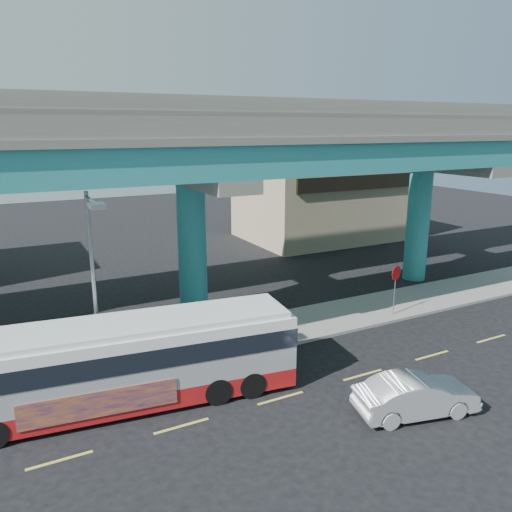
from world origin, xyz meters
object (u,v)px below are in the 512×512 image
transit_bus (126,360)px  stop_sign (396,279)px  sedan (416,396)px  street_lamp (95,265)px

transit_bus → stop_sign: size_ratio=4.66×
transit_bus → sedan: size_ratio=2.74×
sedan → stop_sign: bearing=-24.9°
street_lamp → transit_bus: bearing=-66.7°
stop_sign → sedan: bearing=-119.7°
transit_bus → stop_sign: (15.02, 2.15, 0.38)m
sedan → stop_sign: 9.82m
transit_bus → stop_sign: transit_bus is taller
sedan → street_lamp: street_lamp is taller
transit_bus → sedan: (9.04, -5.51, -1.05)m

